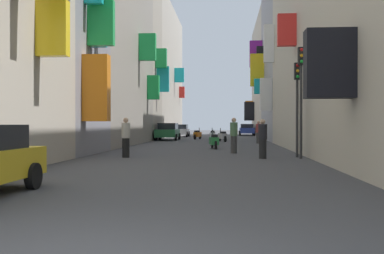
{
  "coord_description": "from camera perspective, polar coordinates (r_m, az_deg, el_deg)",
  "views": [
    {
      "loc": [
        1.48,
        -4.2,
        1.48
      ],
      "look_at": [
        -0.97,
        26.89,
        1.26
      ],
      "focal_mm": 41.79,
      "sensor_mm": 36.0,
      "label": 1
    }
  ],
  "objects": [
    {
      "name": "building_right_mid_b",
      "position": [
        56.05,
        11.22,
        6.06
      ],
      "size": [
        7.3,
        17.62,
        14.04
      ],
      "color": "#B2A899",
      "rests_on": "ground"
    },
    {
      "name": "building_left_far",
      "position": [
        55.37,
        -5.42,
        6.91
      ],
      "size": [
        7.18,
        20.02,
        15.52
      ],
      "color": "#B2A899",
      "rests_on": "ground"
    },
    {
      "name": "parked_car_blue",
      "position": [
        57.48,
        7.0,
        -0.3
      ],
      "size": [
        1.96,
        4.38,
        1.47
      ],
      "color": "navy",
      "rests_on": "ground"
    },
    {
      "name": "traffic_light_near_corner",
      "position": [
        19.6,
        13.75,
        5.4
      ],
      "size": [
        0.26,
        0.34,
        4.74
      ],
      "color": "#2D2D2D",
      "rests_on": "ground"
    },
    {
      "name": "scooter_silver",
      "position": [
        37.26,
        3.91,
        -1.17
      ],
      "size": [
        0.8,
        1.92,
        1.13
      ],
      "color": "#ADADB2",
      "rests_on": "ground"
    },
    {
      "name": "parked_car_green",
      "position": [
        40.83,
        -3.1,
        -0.55
      ],
      "size": [
        2.0,
        4.31,
        1.55
      ],
      "color": "#236638",
      "rests_on": "ground"
    },
    {
      "name": "scooter_green",
      "position": [
        26.73,
        2.82,
        -1.79
      ],
      "size": [
        0.64,
        1.94,
        1.13
      ],
      "color": "#287F3D",
      "rests_on": "ground"
    },
    {
      "name": "ground_plane",
      "position": [
        34.27,
        2.03,
        -2.08
      ],
      "size": [
        140.0,
        140.0,
        0.0
      ],
      "primitive_type": "plane",
      "color": "#424244"
    },
    {
      "name": "building_left_mid_c",
      "position": [
        43.18,
        -8.38,
        10.74
      ],
      "size": [
        7.15,
        5.55,
        18.48
      ],
      "color": "#9E9384",
      "rests_on": "ground"
    },
    {
      "name": "traffic_light_far_corner",
      "position": [
        20.41,
        13.29,
        4.27
      ],
      "size": [
        0.26,
        0.34,
        4.2
      ],
      "color": "#2D2D2D",
      "rests_on": "ground"
    },
    {
      "name": "pedestrian_mid_street",
      "position": [
        19.87,
        -8.44,
        -1.34
      ],
      "size": [
        0.38,
        0.38,
        1.76
      ],
      "color": "black",
      "rests_on": "ground"
    },
    {
      "name": "scooter_orange",
      "position": [
        42.97,
        0.7,
        -0.96
      ],
      "size": [
        0.75,
        1.85,
        1.13
      ],
      "color": "orange",
      "rests_on": "ground"
    },
    {
      "name": "building_left_mid_b",
      "position": [
        33.46,
        -12.23,
        10.67
      ],
      "size": [
        7.24,
        14.22,
        14.91
      ],
      "color": "gray",
      "rests_on": "ground"
    },
    {
      "name": "scooter_white",
      "position": [
        40.42,
        2.64,
        -1.04
      ],
      "size": [
        0.5,
        1.98,
        1.13
      ],
      "color": "silver",
      "rests_on": "ground"
    },
    {
      "name": "pedestrian_crossing",
      "position": [
        19.28,
        9.01,
        -1.5
      ],
      "size": [
        0.41,
        0.41,
        1.69
      ],
      "color": "black",
      "rests_on": "ground"
    },
    {
      "name": "pedestrian_near_right",
      "position": [
        22.58,
        5.36,
        -1.08
      ],
      "size": [
        0.52,
        0.52,
        1.79
      ],
      "color": "#373737",
      "rests_on": "ground"
    },
    {
      "name": "parked_car_silver",
      "position": [
        51.53,
        -1.44,
        -0.42
      ],
      "size": [
        1.83,
        3.94,
        1.42
      ],
      "color": "#B7B7BC",
      "rests_on": "ground"
    },
    {
      "name": "building_right_mid_a",
      "position": [
        42.03,
        13.57,
        10.8
      ],
      "size": [
        7.29,
        11.54,
        18.18
      ],
      "color": "gray",
      "rests_on": "ground"
    },
    {
      "name": "pedestrian_near_left",
      "position": [
        34.15,
        8.46,
        -0.66
      ],
      "size": [
        0.38,
        0.38,
        1.71
      ],
      "color": "#393939",
      "rests_on": "ground"
    }
  ]
}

